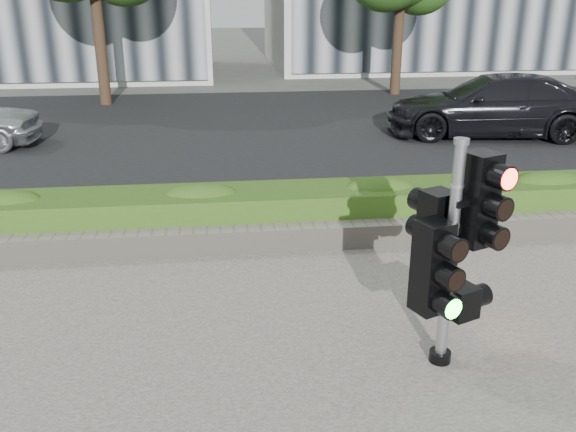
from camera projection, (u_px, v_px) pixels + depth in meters
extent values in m
plane|color=#51514C|center=(307.00, 316.00, 6.95)|extent=(120.00, 120.00, 0.00)
cube|color=black|center=(252.00, 130.00, 16.27)|extent=(60.00, 13.00, 0.02)
cube|color=gray|center=(278.00, 216.00, 9.87)|extent=(60.00, 0.25, 0.12)
cube|color=gray|center=(287.00, 237.00, 8.66)|extent=(12.00, 0.32, 0.34)
cube|color=#5F962E|center=(282.00, 211.00, 9.20)|extent=(12.00, 1.00, 0.68)
cylinder|color=black|center=(100.00, 41.00, 19.27)|extent=(0.36, 0.36, 4.03)
cylinder|color=black|center=(397.00, 43.00, 21.38)|extent=(0.36, 0.36, 3.58)
cylinder|color=black|center=(440.00, 356.00, 6.04)|extent=(0.21, 0.21, 0.11)
cylinder|color=gray|center=(450.00, 260.00, 5.68)|extent=(0.11, 0.11, 2.20)
cylinder|color=gray|center=(462.00, 141.00, 5.29)|extent=(0.14, 0.14, 0.05)
cube|color=#FF1107|center=(478.00, 199.00, 5.57)|extent=(0.36, 0.36, 0.88)
cube|color=#14E51E|center=(431.00, 267.00, 5.54)|extent=(0.36, 0.36, 0.88)
cube|color=black|center=(437.00, 221.00, 5.79)|extent=(0.36, 0.36, 0.60)
cube|color=orange|center=(461.00, 301.00, 5.99)|extent=(0.36, 0.36, 0.32)
imported|color=black|center=(493.00, 105.00, 15.38)|extent=(5.59, 3.07, 1.54)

